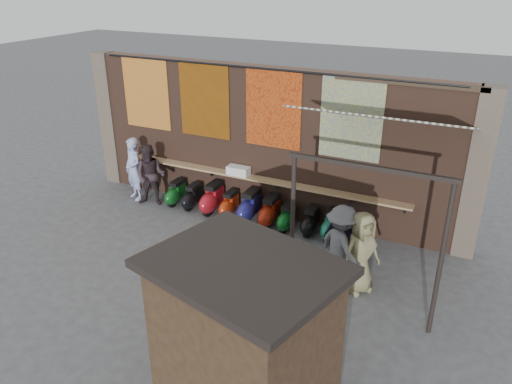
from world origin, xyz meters
The scene contains 35 objects.
ground centered at (0.00, 0.00, 0.00)m, with size 70.00×70.00×0.00m, color #474749.
brick_wall centered at (0.00, 2.70, 2.00)m, with size 10.00×0.40×4.00m, color brown.
pier_left centered at (-5.20, 2.70, 2.00)m, with size 0.50×0.50×4.00m, color #4C4238.
pier_right centered at (5.20, 2.70, 2.00)m, with size 0.50×0.50×4.00m, color #4C4238.
eating_counter centered at (0.00, 2.33, 1.10)m, with size 8.00×0.32×0.05m, color #9E7A51.
shelf_box centered at (-0.61, 2.30, 1.24)m, with size 0.61×0.30×0.24m, color white.
tapestry_redgold centered at (-3.60, 2.48, 3.00)m, with size 1.50×0.02×2.00m, color maroon.
tapestry_sun centered at (-1.70, 2.48, 3.00)m, with size 1.50×0.02×2.00m, color #BC610B.
tapestry_orange centered at (0.30, 2.48, 3.00)m, with size 1.50×0.02×2.00m, color #B74C16.
tapestry_multi centered at (2.30, 2.48, 3.00)m, with size 1.50×0.02×2.00m, color #294598.
hang_rail centered at (0.00, 2.47, 3.98)m, with size 0.06×0.06×9.50m, color black.
scooter_stool_0 centered at (-2.48, 2.00, 0.35)m, with size 0.33×0.73×0.69m, color #10521B, non-canonical shape.
scooter_stool_1 centered at (-1.92, 1.98, 0.34)m, with size 0.32×0.72×0.69m, color black, non-canonical shape.
scooter_stool_2 centered at (-1.27, 2.00, 0.42)m, with size 0.40×0.88×0.84m, color #A31520, non-canonical shape.
scooter_stool_3 centered at (-0.75, 2.02, 0.34)m, with size 0.32×0.72×0.68m, color #9E280C, non-canonical shape.
scooter_stool_4 centered at (-0.12, 2.00, 0.42)m, with size 0.40×0.88×0.84m, color navy, non-canonical shape.
scooter_stool_5 centered at (0.48, 1.97, 0.40)m, with size 0.38×0.84×0.80m, color maroon, non-canonical shape.
scooter_stool_6 centered at (0.97, 1.96, 0.35)m, with size 0.33×0.73×0.69m, color #0B511A, non-canonical shape.
scooter_stool_7 centered at (1.59, 2.03, 0.35)m, with size 0.33×0.74×0.70m, color black, non-canonical shape.
scooter_stool_8 centered at (2.13, 2.03, 0.37)m, with size 0.35×0.77×0.74m, color #1A6950, non-canonical shape.
scooter_stool_9 centered at (2.73, 1.97, 0.35)m, with size 0.33×0.73×0.69m, color #121A44, non-canonical shape.
diner_left centered at (-3.77, 1.80, 0.92)m, with size 0.67×0.44×1.85m, color #9FAAE7.
diner_right centered at (-3.09, 1.68, 0.89)m, with size 0.87×0.67×1.78m, color #2F2429.
shopper_navy centered at (2.83, 0.77, 0.81)m, with size 0.95×0.39×1.62m, color black.
shopper_grey centered at (2.91, 0.15, 0.93)m, with size 1.20×0.69×1.86m, color slate.
shopper_tan centered at (3.33, 0.15, 0.90)m, with size 0.88×0.57×1.81m, color #817A52.
market_stall centered at (2.58, -3.63, 1.25)m, with size 2.30×1.72×2.49m, color black.
stall_roof centered at (2.58, -3.63, 2.55)m, with size 2.57×1.98×0.12m, color black.
stall_sign centered at (2.81, -2.77, 1.81)m, with size 1.20×0.04×0.50m, color gold.
stall_shelf centered at (2.81, -2.77, 0.91)m, with size 1.91×0.10×0.06m, color #473321.
awning_canvas centered at (3.50, 0.90, 3.55)m, with size 3.20×3.40×0.03m, color beige.
awning_ledger centered at (3.50, 2.49, 3.95)m, with size 3.30×0.08×0.12m, color #33261C.
awning_header centered at (3.50, -0.60, 3.08)m, with size 3.00×0.08×0.08m, color black.
awning_post_left centered at (2.10, -0.60, 1.55)m, with size 0.09×0.09×3.10m, color black.
awning_post_right centered at (4.90, -0.60, 1.55)m, with size 0.09×0.09×3.10m, color black.
Camera 1 is at (5.21, -8.70, 6.25)m, focal length 35.00 mm.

